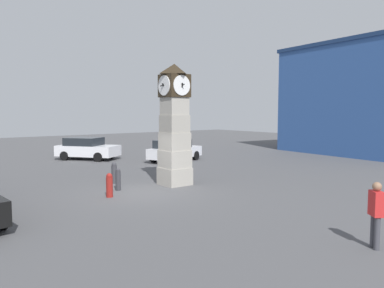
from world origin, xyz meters
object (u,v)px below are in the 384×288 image
bollard_near_tower (114,173)px  pedestrian_crossing_lot (188,137)px  car_silver_hatch (174,150)px  bollard_mid_row (118,179)px  pedestrian_by_cars (376,211)px  car_far_lot (87,148)px  clock_tower (175,127)px  bollard_far_row (109,185)px

bollard_near_tower → pedestrian_crossing_lot: size_ratio=0.59×
car_silver_hatch → bollard_near_tower: bearing=-55.2°
bollard_mid_row → pedestrian_by_cars: 10.42m
car_far_lot → bollard_near_tower: bearing=-14.9°
bollard_mid_row → car_silver_hatch: car_silver_hatch is taller
car_far_lot → pedestrian_crossing_lot: pedestrian_crossing_lot is taller
clock_tower → bollard_near_tower: bearing=-133.3°
clock_tower → car_silver_hatch: clock_tower is taller
bollard_near_tower → car_far_lot: car_far_lot is taller
bollard_mid_row → car_far_lot: size_ratio=0.21×
bollard_far_row → pedestrian_crossing_lot: pedestrian_crossing_lot is taller
car_far_lot → clock_tower: bearing=-2.0°
bollard_mid_row → pedestrian_crossing_lot: pedestrian_crossing_lot is taller
clock_tower → bollard_near_tower: 3.65m
car_far_lot → pedestrian_by_cars: pedestrian_by_cars is taller
bollard_far_row → car_far_lot: bearing=161.7°
clock_tower → pedestrian_crossing_lot: clock_tower is taller
car_far_lot → pedestrian_by_cars: (21.22, -1.19, 0.16)m
bollard_far_row → bollard_mid_row: bearing=138.0°
clock_tower → pedestrian_by_cars: 9.97m
pedestrian_crossing_lot → car_silver_hatch: bearing=-42.2°
pedestrian_by_cars → car_far_lot: bearing=176.8°
bollard_mid_row → car_far_lot: bearing=164.3°
bollard_mid_row → bollard_far_row: 1.29m
car_silver_hatch → pedestrian_by_cars: 17.44m
bollard_mid_row → car_far_lot: car_far_lot is taller
clock_tower → car_silver_hatch: 8.47m
clock_tower → bollard_mid_row: size_ratio=5.71×
clock_tower → bollard_far_row: size_ratio=5.77×
bollard_far_row → car_silver_hatch: bearing=131.2°
bollard_near_tower → pedestrian_by_cars: size_ratio=0.60×
clock_tower → car_far_lot: size_ratio=1.22×
car_far_lot → pedestrian_by_cars: size_ratio=2.71×
bollard_far_row → clock_tower: bearing=98.2°
bollard_far_row → pedestrian_by_cars: bearing=16.6°
clock_tower → bollard_far_row: (0.51, -3.55, -2.22)m
bollard_far_row → pedestrian_crossing_lot: (-15.09, 15.37, 0.49)m
bollard_near_tower → pedestrian_crossing_lot: bearing=132.1°
clock_tower → bollard_near_tower: size_ratio=5.53×
bollard_near_tower → bollard_far_row: bollard_near_tower is taller
clock_tower → bollard_far_row: 4.22m
car_far_lot → pedestrian_crossing_lot: 11.85m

